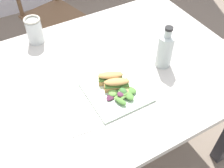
% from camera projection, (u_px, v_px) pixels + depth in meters
% --- Properties ---
extents(ground_plane, '(8.93, 8.93, 0.00)m').
position_uv_depth(ground_plane, '(141.00, 155.00, 1.80)').
color(ground_plane, '#7A6B5B').
extents(dining_table, '(1.28, 0.97, 0.74)m').
position_uv_depth(dining_table, '(113.00, 85.00, 1.39)').
color(dining_table, '#BCB7AD').
rests_on(dining_table, ground).
extents(chair_wooden_far, '(0.49, 0.49, 0.87)m').
position_uv_depth(chair_wooden_far, '(50.00, 14.00, 2.16)').
color(chair_wooden_far, brown).
rests_on(chair_wooden_far, ground).
extents(plate_lunch, '(0.25, 0.25, 0.01)m').
position_uv_depth(plate_lunch, '(116.00, 92.00, 1.19)').
color(plate_lunch, beige).
rests_on(plate_lunch, dining_table).
extents(sandwich_half_front, '(0.12, 0.09, 0.06)m').
position_uv_depth(sandwich_half_front, '(117.00, 84.00, 1.18)').
color(sandwich_half_front, tan).
rests_on(sandwich_half_front, plate_lunch).
extents(sandwich_half_back, '(0.12, 0.09, 0.06)m').
position_uv_depth(sandwich_half_back, '(111.00, 77.00, 1.21)').
color(sandwich_half_back, tan).
rests_on(sandwich_half_back, plate_lunch).
extents(salad_mixed_greens, '(0.16, 0.13, 0.04)m').
position_uv_depth(salad_mixed_greens, '(122.00, 94.00, 1.16)').
color(salad_mixed_greens, '#6B9E47').
rests_on(salad_mixed_greens, plate_lunch).
extents(napkin_folded, '(0.12, 0.21, 0.00)m').
position_uv_depth(napkin_folded, '(73.00, 115.00, 1.11)').
color(napkin_folded, silver).
rests_on(napkin_folded, dining_table).
extents(fork_on_napkin, '(0.03, 0.19, 0.00)m').
position_uv_depth(fork_on_napkin, '(72.00, 112.00, 1.12)').
color(fork_on_napkin, silver).
rests_on(fork_on_napkin, napkin_folded).
extents(bottle_cold_brew, '(0.07, 0.07, 0.22)m').
position_uv_depth(bottle_cold_brew, '(165.00, 52.00, 1.27)').
color(bottle_cold_brew, '#472819').
rests_on(bottle_cold_brew, dining_table).
extents(mason_jar_iced_tea, '(0.09, 0.09, 0.14)m').
position_uv_depth(mason_jar_iced_tea, '(35.00, 31.00, 1.40)').
color(mason_jar_iced_tea, gold).
rests_on(mason_jar_iced_tea, dining_table).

